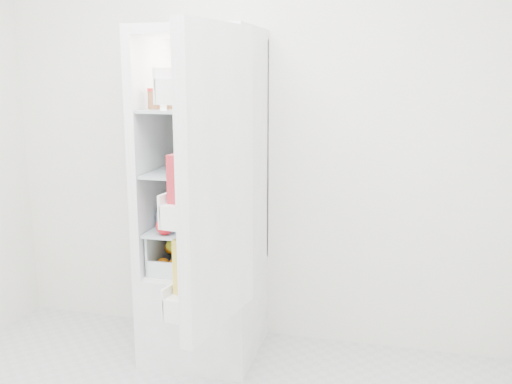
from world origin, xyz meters
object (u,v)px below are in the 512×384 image
(red_cabbage, at_px, (218,212))
(fridge_door, at_px, (212,186))
(mushroom_bowl, at_px, (171,219))
(refrigerator, at_px, (206,237))

(red_cabbage, xyz_separation_m, fridge_door, (0.16, -0.59, 0.27))
(fridge_door, bearing_deg, mushroom_bowl, 47.70)
(fridge_door, bearing_deg, red_cabbage, 25.25)
(refrigerator, height_order, mushroom_bowl, refrigerator)
(red_cabbage, xyz_separation_m, mushroom_bowl, (-0.25, -0.06, -0.04))
(refrigerator, relative_size, fridge_door, 1.38)
(refrigerator, xyz_separation_m, red_cabbage, (0.09, -0.04, 0.16))
(red_cabbage, bearing_deg, fridge_door, -74.40)
(refrigerator, xyz_separation_m, fridge_door, (0.25, -0.63, 0.43))
(red_cabbage, relative_size, fridge_door, 0.12)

